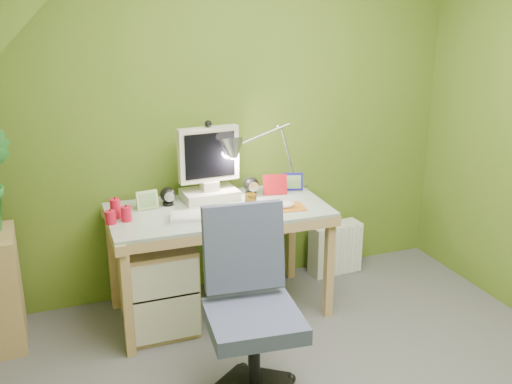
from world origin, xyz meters
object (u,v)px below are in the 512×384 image
object	(u,v)px
desk_lamp	(276,142)
radiator	(335,248)
desk	(219,261)
task_chair	(254,319)
monitor	(209,162)

from	to	relation	value
desk_lamp	radiator	distance (m)	0.98
desk	task_chair	world-z (taller)	task_chair
monitor	radiator	xyz separation A→B (m)	(0.95, 0.07, -0.76)
desk	radiator	distance (m)	1.00
monitor	radiator	size ratio (longest dim) A/B	1.31
monitor	task_chair	bearing A→B (deg)	-98.36
desk	monitor	distance (m)	0.62
desk	desk_lamp	xyz separation A→B (m)	(0.45, 0.18, 0.68)
desk	desk_lamp	size ratio (longest dim) A/B	2.00
desk	monitor	world-z (taller)	monitor
desk_lamp	task_chair	world-z (taller)	desk_lamp
desk	monitor	xyz separation A→B (m)	(-0.00, 0.18, 0.59)
desk	monitor	size ratio (longest dim) A/B	2.72
desk_lamp	radiator	xyz separation A→B (m)	(0.50, 0.07, -0.85)
monitor	radiator	distance (m)	1.22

